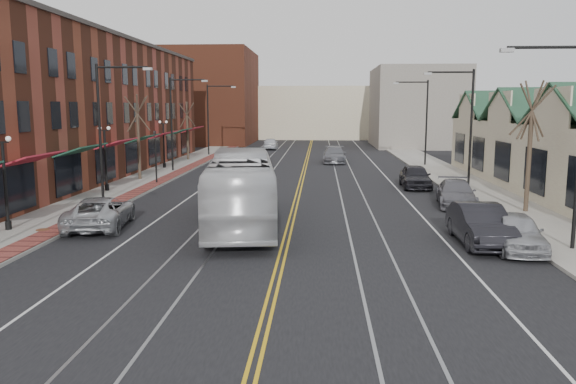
# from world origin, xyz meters

# --- Properties ---
(ground) EXTENTS (160.00, 160.00, 0.00)m
(ground) POSITION_xyz_m (0.00, 0.00, 0.00)
(ground) COLOR black
(ground) RESTS_ON ground
(sidewalk_left) EXTENTS (4.00, 120.00, 0.15)m
(sidewalk_left) POSITION_xyz_m (-12.00, 20.00, 0.07)
(sidewalk_left) COLOR gray
(sidewalk_left) RESTS_ON ground
(sidewalk_right) EXTENTS (4.00, 120.00, 0.15)m
(sidewalk_right) POSITION_xyz_m (12.00, 20.00, 0.07)
(sidewalk_right) COLOR gray
(sidewalk_right) RESTS_ON ground
(building_left) EXTENTS (10.00, 50.00, 11.00)m
(building_left) POSITION_xyz_m (-19.00, 27.00, 5.50)
(building_left) COLOR brown
(building_left) RESTS_ON ground
(backdrop_left) EXTENTS (14.00, 18.00, 14.00)m
(backdrop_left) POSITION_xyz_m (-16.00, 70.00, 7.00)
(backdrop_left) COLOR brown
(backdrop_left) RESTS_ON ground
(backdrop_mid) EXTENTS (22.00, 14.00, 9.00)m
(backdrop_mid) POSITION_xyz_m (0.00, 85.00, 4.50)
(backdrop_mid) COLOR #C3B396
(backdrop_mid) RESTS_ON ground
(backdrop_right) EXTENTS (12.00, 16.00, 11.00)m
(backdrop_right) POSITION_xyz_m (15.00, 65.00, 5.50)
(backdrop_right) COLOR slate
(backdrop_right) RESTS_ON ground
(streetlight_l_1) EXTENTS (3.33, 0.25, 8.00)m
(streetlight_l_1) POSITION_xyz_m (-11.05, 16.00, 5.03)
(streetlight_l_1) COLOR black
(streetlight_l_1) RESTS_ON sidewalk_left
(streetlight_l_2) EXTENTS (3.33, 0.25, 8.00)m
(streetlight_l_2) POSITION_xyz_m (-11.05, 32.00, 5.03)
(streetlight_l_2) COLOR black
(streetlight_l_2) RESTS_ON sidewalk_left
(streetlight_l_3) EXTENTS (3.33, 0.25, 8.00)m
(streetlight_l_3) POSITION_xyz_m (-11.05, 48.00, 5.03)
(streetlight_l_3) COLOR black
(streetlight_l_3) RESTS_ON sidewalk_left
(streetlight_r_0) EXTENTS (3.33, 0.25, 8.00)m
(streetlight_r_0) POSITION_xyz_m (11.05, 6.00, 5.03)
(streetlight_r_0) COLOR black
(streetlight_r_0) RESTS_ON sidewalk_right
(streetlight_r_1) EXTENTS (3.33, 0.25, 8.00)m
(streetlight_r_1) POSITION_xyz_m (11.05, 22.00, 5.03)
(streetlight_r_1) COLOR black
(streetlight_r_1) RESTS_ON sidewalk_right
(streetlight_r_2) EXTENTS (3.33, 0.25, 8.00)m
(streetlight_r_2) POSITION_xyz_m (11.05, 38.00, 5.03)
(streetlight_r_2) COLOR black
(streetlight_r_2) RESTS_ON sidewalk_right
(lamppost_l_1) EXTENTS (0.84, 0.28, 4.27)m
(lamppost_l_1) POSITION_xyz_m (-12.80, 8.00, 2.20)
(lamppost_l_1) COLOR black
(lamppost_l_1) RESTS_ON sidewalk_left
(lamppost_l_2) EXTENTS (0.84, 0.28, 4.27)m
(lamppost_l_2) POSITION_xyz_m (-12.80, 20.00, 2.20)
(lamppost_l_2) COLOR black
(lamppost_l_2) RESTS_ON sidewalk_left
(lamppost_l_3) EXTENTS (0.84, 0.28, 4.27)m
(lamppost_l_3) POSITION_xyz_m (-12.80, 34.00, 2.20)
(lamppost_l_3) COLOR black
(lamppost_l_3) RESTS_ON sidewalk_left
(tree_left_near) EXTENTS (1.78, 1.37, 6.48)m
(tree_left_near) POSITION_xyz_m (-12.50, 26.00, 3.51)
(tree_left_near) COLOR #382B21
(tree_left_near) RESTS_ON sidewalk_left
(tree_left_far) EXTENTS (1.66, 1.28, 6.02)m
(tree_left_far) POSITION_xyz_m (-12.50, 42.00, 3.28)
(tree_left_far) COLOR #382B21
(tree_left_far) RESTS_ON sidewalk_left
(tree_right_mid) EXTENTS (1.90, 1.46, 6.93)m
(tree_right_mid) POSITION_xyz_m (12.50, 14.00, 3.75)
(tree_right_mid) COLOR #382B21
(tree_right_mid) RESTS_ON sidewalk_right
(manhole_far) EXTENTS (0.60, 0.60, 0.02)m
(manhole_far) POSITION_xyz_m (-11.20, 8.00, 0.16)
(manhole_far) COLOR #592D19
(manhole_far) RESTS_ON sidewalk_left
(traffic_signal) EXTENTS (0.18, 0.15, 3.80)m
(traffic_signal) POSITION_xyz_m (-10.60, 24.00, 2.35)
(traffic_signal) COLOR black
(traffic_signal) RESTS_ON sidewalk_left
(transit_bus) EXTENTS (4.48, 12.92, 3.52)m
(transit_bus) POSITION_xyz_m (-2.38, 10.36, 1.76)
(transit_bus) COLOR silver
(transit_bus) RESTS_ON ground
(parked_suv) EXTENTS (3.22, 5.71, 1.51)m
(parked_suv) POSITION_xyz_m (-8.97, 9.23, 0.75)
(parked_suv) COLOR #AAADB2
(parked_suv) RESTS_ON ground
(parked_car_a) EXTENTS (2.19, 4.60, 1.52)m
(parked_car_a) POSITION_xyz_m (9.30, 6.10, 0.76)
(parked_car_a) COLOR #A2A3A9
(parked_car_a) RESTS_ON ground
(parked_car_b) EXTENTS (1.80, 5.13, 1.69)m
(parked_car_b) POSITION_xyz_m (8.14, 7.02, 0.84)
(parked_car_b) COLOR black
(parked_car_b) RESTS_ON ground
(parked_car_c) EXTENTS (2.75, 5.34, 1.48)m
(parked_car_c) POSITION_xyz_m (9.30, 16.16, 0.74)
(parked_car_c) COLOR slate
(parked_car_c) RESTS_ON ground
(parked_car_d) EXTENTS (2.07, 4.86, 1.64)m
(parked_car_d) POSITION_xyz_m (8.15, 23.36, 0.82)
(parked_car_d) COLOR black
(parked_car_d) RESTS_ON ground
(distant_car_left) EXTENTS (1.69, 4.73, 1.55)m
(distant_car_left) POSITION_xyz_m (-4.89, 37.37, 0.78)
(distant_car_left) COLOR black
(distant_car_left) RESTS_ON ground
(distant_car_right) EXTENTS (2.38, 5.63, 1.62)m
(distant_car_right) POSITION_xyz_m (2.87, 40.75, 0.81)
(distant_car_right) COLOR slate
(distant_car_right) RESTS_ON ground
(distant_car_far) EXTENTS (1.97, 4.63, 1.56)m
(distant_car_far) POSITION_xyz_m (-5.15, 57.70, 0.78)
(distant_car_far) COLOR silver
(distant_car_far) RESTS_ON ground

